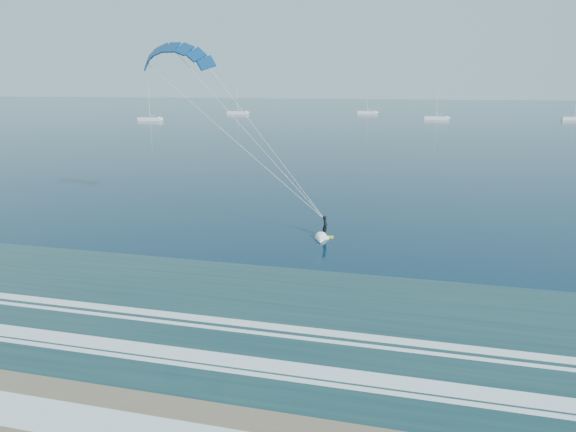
{
  "coord_description": "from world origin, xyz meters",
  "views": [
    {
      "loc": [
        14.23,
        -15.94,
        13.33
      ],
      "look_at": [
        4.46,
        23.78,
        2.74
      ],
      "focal_mm": 32.0,
      "sensor_mm": 36.0,
      "label": 1
    }
  ],
  "objects_px": {
    "sailboat_1": "(238,112)",
    "sailboat_2": "(367,112)",
    "sailboat_4": "(574,118)",
    "sailboat_0": "(150,119)",
    "kitesurfer_rig": "(248,134)",
    "sailboat_3": "(436,118)"
  },
  "relations": [
    {
      "from": "sailboat_0",
      "to": "sailboat_3",
      "type": "distance_m",
      "value": 107.36
    },
    {
      "from": "sailboat_0",
      "to": "sailboat_2",
      "type": "height_order",
      "value": "sailboat_0"
    },
    {
      "from": "kitesurfer_rig",
      "to": "sailboat_4",
      "type": "bearing_deg",
      "value": 67.57
    },
    {
      "from": "sailboat_0",
      "to": "sailboat_4",
      "type": "height_order",
      "value": "sailboat_0"
    },
    {
      "from": "sailboat_2",
      "to": "sailboat_3",
      "type": "distance_m",
      "value": 44.18
    },
    {
      "from": "sailboat_0",
      "to": "sailboat_4",
      "type": "relative_size",
      "value": 1.08
    },
    {
      "from": "sailboat_3",
      "to": "sailboat_4",
      "type": "height_order",
      "value": "sailboat_3"
    },
    {
      "from": "sailboat_1",
      "to": "sailboat_2",
      "type": "xyz_separation_m",
      "value": [
        56.38,
        16.43,
        -0.01
      ]
    },
    {
      "from": "sailboat_0",
      "to": "sailboat_3",
      "type": "height_order",
      "value": "sailboat_0"
    },
    {
      "from": "sailboat_1",
      "to": "sailboat_3",
      "type": "bearing_deg",
      "value": -11.12
    },
    {
      "from": "kitesurfer_rig",
      "to": "sailboat_4",
      "type": "height_order",
      "value": "kitesurfer_rig"
    },
    {
      "from": "kitesurfer_rig",
      "to": "sailboat_2",
      "type": "xyz_separation_m",
      "value": [
        -7.78,
        196.75,
        -8.49
      ]
    },
    {
      "from": "sailboat_0",
      "to": "sailboat_1",
      "type": "bearing_deg",
      "value": 70.4
    },
    {
      "from": "sailboat_2",
      "to": "sailboat_4",
      "type": "relative_size",
      "value": 1.03
    },
    {
      "from": "sailboat_1",
      "to": "kitesurfer_rig",
      "type": "bearing_deg",
      "value": -70.41
    },
    {
      "from": "sailboat_3",
      "to": "kitesurfer_rig",
      "type": "bearing_deg",
      "value": -97.43
    },
    {
      "from": "kitesurfer_rig",
      "to": "sailboat_1",
      "type": "relative_size",
      "value": 1.36
    },
    {
      "from": "kitesurfer_rig",
      "to": "sailboat_4",
      "type": "xyz_separation_m",
      "value": [
        71.28,
        172.64,
        -8.49
      ]
    },
    {
      "from": "kitesurfer_rig",
      "to": "sailboat_0",
      "type": "bearing_deg",
      "value": 121.62
    },
    {
      "from": "sailboat_4",
      "to": "sailboat_1",
      "type": "bearing_deg",
      "value": 176.76
    },
    {
      "from": "kitesurfer_rig",
      "to": "sailboat_2",
      "type": "height_order",
      "value": "kitesurfer_rig"
    },
    {
      "from": "sailboat_0",
      "to": "sailboat_3",
      "type": "xyz_separation_m",
      "value": [
        102.66,
        31.42,
        0.0
      ]
    }
  ]
}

